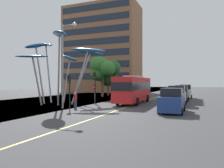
{
  "coord_description": "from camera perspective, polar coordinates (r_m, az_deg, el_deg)",
  "views": [
    {
      "loc": [
        8.89,
        -18.31,
        2.68
      ],
      "look_at": [
        -1.52,
        7.27,
        2.5
      ],
      "focal_mm": 34.9,
      "sensor_mm": 36.0,
      "label": 1
    }
  ],
  "objects": [
    {
      "name": "traffic_light_kerb_far",
      "position": [
        27.34,
        -4.52,
        0.74
      ],
      "size": [
        0.28,
        0.42,
        3.95
      ],
      "color": "black",
      "rests_on": "ground"
    },
    {
      "name": "street_lamp",
      "position": [
        23.07,
        -12.09,
        7.37
      ],
      "size": [
        1.75,
        0.44,
        8.77
      ],
      "color": "gray",
      "rests_on": "ground"
    },
    {
      "name": "pedestrian",
      "position": [
        22.99,
        -9.59,
        -4.21
      ],
      "size": [
        0.34,
        0.34,
        1.68
      ],
      "color": "#2D3342",
      "rests_on": "ground"
    },
    {
      "name": "traffic_light_kerb_near",
      "position": [
        22.52,
        -11.16,
        -0.15
      ],
      "size": [
        0.28,
        0.42,
        3.41
      ],
      "color": "black",
      "rests_on": "ground"
    },
    {
      "name": "no_entry_sign",
      "position": [
        28.42,
        -4.58,
        -1.83
      ],
      "size": [
        0.6,
        0.12,
        2.37
      ],
      "color": "gray",
      "rests_on": "ground"
    },
    {
      "name": "car_side_street",
      "position": [
        39.06,
        18.68,
        -1.98
      ],
      "size": [
        2.07,
        3.96,
        2.34
      ],
      "color": "silver",
      "rests_on": "ground"
    },
    {
      "name": "car_parked_mid",
      "position": [
        26.67,
        16.63,
        -3.07
      ],
      "size": [
        2.08,
        4.04,
        2.32
      ],
      "color": "gray",
      "rests_on": "ground"
    },
    {
      "name": "backdrop_building",
      "position": [
        62.68,
        -2.54,
        8.98
      ],
      "size": [
        20.64,
        10.65,
        24.1
      ],
      "color": "#8E6042",
      "rests_on": "ground"
    },
    {
      "name": "leaf_sculpture",
      "position": [
        28.52,
        -12.76,
        8.12
      ],
      "size": [
        11.9,
        10.55,
        8.55
      ],
      "color": "#9EA0A5",
      "rests_on": "ground"
    },
    {
      "name": "traffic_light_island_mid",
      "position": [
        32.86,
        0.25,
        -0.23
      ],
      "size": [
        0.28,
        0.42,
        3.21
      ],
      "color": "black",
      "rests_on": "ground"
    },
    {
      "name": "car_parked_near",
      "position": [
        20.37,
        15.48,
        -4.29
      ],
      "size": [
        2.1,
        4.55,
        2.19
      ],
      "color": "navy",
      "rests_on": "ground"
    },
    {
      "name": "tree_pavement_far",
      "position": [
        45.51,
        -1.36,
        3.28
      ],
      "size": [
        5.55,
        5.95,
        7.67
      ],
      "color": "brown",
      "rests_on": "ground"
    },
    {
      "name": "red_bus",
      "position": [
        28.27,
        5.64,
        -1.12
      ],
      "size": [
        2.79,
        9.86,
        3.55
      ],
      "color": "red",
      "rests_on": "ground"
    },
    {
      "name": "tree_pavement_near",
      "position": [
        42.14,
        -2.99,
        4.24
      ],
      "size": [
        5.29,
        5.03,
        7.72
      ],
      "color": "brown",
      "rests_on": "ground"
    },
    {
      "name": "car_parked_far",
      "position": [
        32.62,
        17.73,
        -2.46
      ],
      "size": [
        1.91,
        3.87,
        2.33
      ],
      "color": "black",
      "rests_on": "ground"
    },
    {
      "name": "ground",
      "position": [
        20.86,
        -5.54,
        -7.15
      ],
      "size": [
        120.0,
        240.0,
        0.1
      ],
      "color": "#38383A"
    }
  ]
}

